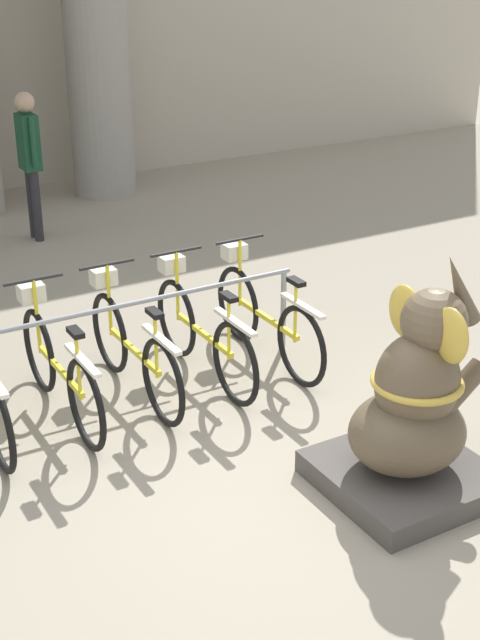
{
  "coord_description": "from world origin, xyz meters",
  "views": [
    {
      "loc": [
        -2.7,
        -4.19,
        3.53
      ],
      "look_at": [
        0.17,
        0.74,
        1.0
      ],
      "focal_mm": 50.0,
      "sensor_mm": 36.0,
      "label": 1
    }
  ],
  "objects_px": {
    "bicycle_3": "(133,348)",
    "elephant_statue": "(413,413)",
    "bicycle_4": "(202,332)",
    "person_pedestrian": "(29,152)",
    "bicycle_2": "(59,367)",
    "bicycle_5": "(266,316)"
  },
  "relations": [
    {
      "from": "bicycle_4",
      "to": "person_pedestrian",
      "type": "xyz_separation_m",
      "value": [
        -0.05,
        4.25,
        0.67
      ]
    },
    {
      "from": "bicycle_5",
      "to": "bicycle_2",
      "type": "bearing_deg",
      "value": -179.07
    },
    {
      "from": "bicycle_2",
      "to": "elephant_statue",
      "type": "height_order",
      "value": "elephant_statue"
    },
    {
      "from": "bicycle_2",
      "to": "person_pedestrian",
      "type": "xyz_separation_m",
      "value": [
        1.22,
        4.27,
        0.67
      ]
    },
    {
      "from": "bicycle_5",
      "to": "elephant_statue",
      "type": "bearing_deg",
      "value": -94.88
    },
    {
      "from": "bicycle_3",
      "to": "bicycle_5",
      "type": "bearing_deg",
      "value": 0.02
    },
    {
      "from": "bicycle_3",
      "to": "elephant_statue",
      "type": "relative_size",
      "value": 1.04
    },
    {
      "from": "bicycle_5",
      "to": "elephant_statue",
      "type": "xyz_separation_m",
      "value": [
        -0.18,
        -2.16,
        0.15
      ]
    },
    {
      "from": "bicycle_2",
      "to": "person_pedestrian",
      "type": "bearing_deg",
      "value": 74.07
    },
    {
      "from": "elephant_statue",
      "to": "person_pedestrian",
      "type": "bearing_deg",
      "value": 94.42
    },
    {
      "from": "bicycle_2",
      "to": "elephant_statue",
      "type": "xyz_separation_m",
      "value": [
        1.71,
        -2.13,
        0.15
      ]
    },
    {
      "from": "bicycle_2",
      "to": "bicycle_5",
      "type": "distance_m",
      "value": 1.9
    },
    {
      "from": "bicycle_5",
      "to": "elephant_statue",
      "type": "relative_size",
      "value": 1.04
    },
    {
      "from": "elephant_statue",
      "to": "bicycle_3",
      "type": "bearing_deg",
      "value": 116.59
    },
    {
      "from": "bicycle_3",
      "to": "bicycle_5",
      "type": "relative_size",
      "value": 1.0
    },
    {
      "from": "bicycle_5",
      "to": "person_pedestrian",
      "type": "height_order",
      "value": "person_pedestrian"
    },
    {
      "from": "bicycle_4",
      "to": "bicycle_2",
      "type": "bearing_deg",
      "value": -178.81
    },
    {
      "from": "bicycle_5",
      "to": "person_pedestrian",
      "type": "distance_m",
      "value": 4.35
    },
    {
      "from": "bicycle_3",
      "to": "person_pedestrian",
      "type": "height_order",
      "value": "person_pedestrian"
    },
    {
      "from": "bicycle_2",
      "to": "bicycle_4",
      "type": "relative_size",
      "value": 1.0
    },
    {
      "from": "bicycle_3",
      "to": "bicycle_2",
      "type": "bearing_deg",
      "value": -177.25
    },
    {
      "from": "bicycle_3",
      "to": "person_pedestrian",
      "type": "xyz_separation_m",
      "value": [
        0.59,
        4.24,
        0.67
      ]
    }
  ]
}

